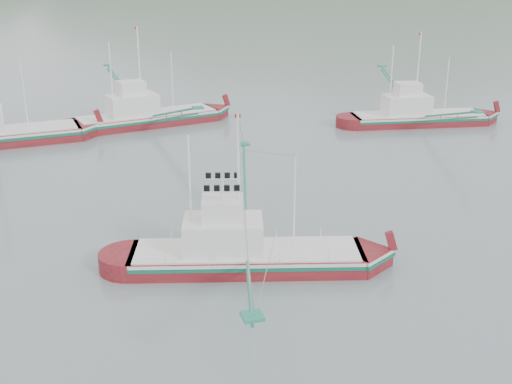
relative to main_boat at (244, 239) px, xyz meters
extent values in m
plane|color=slate|center=(1.72, -2.38, -1.81)|extent=(1200.00, 1200.00, 0.00)
cube|color=maroon|center=(0.14, -0.04, -1.64)|extent=(13.78, 6.65, 1.78)
cube|color=silver|center=(0.14, -0.04, -0.88)|extent=(13.54, 6.66, 0.20)
cube|color=#0D5F46|center=(0.14, -0.04, -1.10)|extent=(13.54, 6.68, 0.20)
cube|color=silver|center=(0.14, -0.04, -0.70)|extent=(13.09, 6.32, 0.11)
cube|color=silver|center=(-1.15, 0.29, 0.23)|extent=(4.99, 3.83, 1.95)
cube|color=silver|center=(-1.15, 0.29, 1.83)|extent=(2.71, 2.45, 1.24)
cylinder|color=white|center=(-0.29, 0.07, 3.25)|extent=(0.14, 0.14, 7.99)
cylinder|color=white|center=(-2.87, 0.71, 2.65)|extent=(0.12, 0.12, 6.79)
cylinder|color=white|center=(2.73, -0.68, 2.05)|extent=(0.11, 0.11, 5.59)
cube|color=maroon|center=(26.71, 27.99, -1.62)|extent=(14.65, 5.70, 1.90)
cube|color=silver|center=(26.71, 27.99, -0.81)|extent=(14.38, 5.74, 0.21)
cube|color=#0D5F46|center=(26.71, 27.99, -1.05)|extent=(14.38, 5.76, 0.21)
cube|color=silver|center=(26.71, 27.99, -0.62)|extent=(13.92, 5.42, 0.11)
cube|color=silver|center=(25.30, 28.18, 0.37)|extent=(5.12, 3.66, 2.09)
cube|color=silver|center=(25.30, 28.18, 2.09)|extent=(2.73, 2.41, 1.33)
cylinder|color=white|center=(26.24, 28.05, 3.61)|extent=(0.15, 0.15, 8.56)
cylinder|color=white|center=(23.41, 28.44, 2.97)|extent=(0.13, 0.13, 7.28)
cylinder|color=white|center=(29.54, 27.60, 2.32)|extent=(0.11, 0.11, 5.99)
cylinder|color=white|center=(-13.19, 32.15, 2.85)|extent=(0.13, 0.13, 6.75)
cube|color=maroon|center=(-1.36, 35.59, -1.61)|extent=(15.74, 7.35, 2.03)
cube|color=silver|center=(-1.36, 35.59, -0.75)|extent=(15.46, 7.36, 0.22)
cube|color=#0D5F46|center=(-1.36, 35.59, -1.00)|extent=(15.47, 7.38, 0.22)
cube|color=silver|center=(-1.36, 35.59, -0.54)|extent=(14.96, 6.98, 0.12)
cube|color=silver|center=(-2.85, 35.26, 0.52)|extent=(5.67, 4.30, 2.23)
cube|color=silver|center=(-2.85, 35.26, 2.35)|extent=(3.07, 2.76, 1.42)
cylinder|color=white|center=(-1.86, 35.48, 3.97)|extent=(0.16, 0.16, 9.13)
cylinder|color=white|center=(-4.83, 34.80, 3.29)|extent=(0.14, 0.14, 7.76)
cylinder|color=white|center=(1.60, 36.27, 2.60)|extent=(0.12, 0.12, 6.39)
camera|label=1|loc=(-8.38, -32.13, 14.83)|focal=45.00mm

